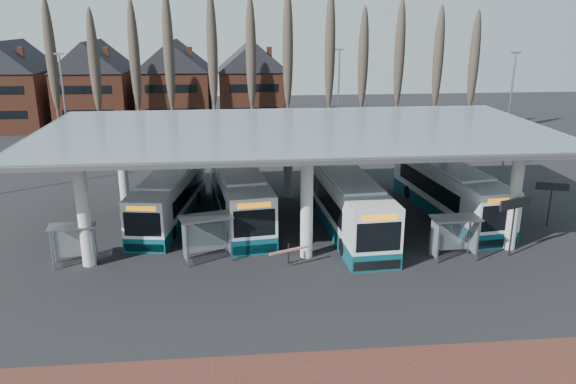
{
  "coord_description": "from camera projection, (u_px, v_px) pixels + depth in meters",
  "views": [
    {
      "loc": [
        -3.83,
        -26.61,
        13.06
      ],
      "look_at": [
        -0.61,
        7.0,
        2.44
      ],
      "focal_mm": 35.0,
      "sensor_mm": 36.0,
      "label": 1
    }
  ],
  "objects": [
    {
      "name": "barrier",
      "position": [
        289.0,
        251.0,
        30.28
      ],
      "size": [
        2.24,
        1.11,
        1.2
      ],
      "rotation": [
        0.0,
        0.0,
        0.4
      ],
      "color": "black",
      "rests_on": "ground"
    },
    {
      "name": "shelter_2",
      "position": [
        454.0,
        228.0,
        31.21
      ],
      "size": [
        2.71,
        1.44,
        2.46
      ],
      "rotation": [
        0.0,
        0.0,
        0.04
      ],
      "color": "gray",
      "rests_on": "ground"
    },
    {
      "name": "bus_2",
      "position": [
        347.0,
        203.0,
        35.62
      ],
      "size": [
        3.55,
        13.11,
        3.6
      ],
      "rotation": [
        0.0,
        0.0,
        0.06
      ],
      "color": "white",
      "rests_on": "ground"
    },
    {
      "name": "bus_1",
      "position": [
        239.0,
        194.0,
        37.5
      ],
      "size": [
        4.28,
        12.96,
        3.53
      ],
      "rotation": [
        0.0,
        0.0,
        0.12
      ],
      "color": "white",
      "rests_on": "ground"
    },
    {
      "name": "bus_3",
      "position": [
        448.0,
        191.0,
        38.33
      ],
      "size": [
        4.11,
        12.85,
        3.51
      ],
      "rotation": [
        0.0,
        0.0,
        0.11
      ],
      "color": "white",
      "rests_on": "ground"
    },
    {
      "name": "poplar_row",
      "position": [
        270.0,
        59.0,
        58.24
      ],
      "size": [
        45.1,
        1.1,
        14.5
      ],
      "color": "#473D33",
      "rests_on": "ground"
    },
    {
      "name": "lamp_post_b",
      "position": [
        338.0,
        101.0,
        53.17
      ],
      "size": [
        0.8,
        0.16,
        10.17
      ],
      "color": "slate",
      "rests_on": "ground"
    },
    {
      "name": "bus_0",
      "position": [
        170.0,
        197.0,
        37.38
      ],
      "size": [
        4.25,
        11.73,
        3.19
      ],
      "rotation": [
        0.0,
        0.0,
        -0.16
      ],
      "color": "white",
      "rests_on": "ground"
    },
    {
      "name": "townhouse_row",
      "position": [
        135.0,
        77.0,
        68.11
      ],
      "size": [
        36.8,
        10.3,
        12.25
      ],
      "color": "brown",
      "rests_on": "ground"
    },
    {
      "name": "lamp_post_c",
      "position": [
        509.0,
        109.0,
        48.75
      ],
      "size": [
        0.8,
        0.16,
        10.17
      ],
      "color": "slate",
      "rests_on": "ground"
    },
    {
      "name": "shelter_1",
      "position": [
        206.0,
        228.0,
        30.94
      ],
      "size": [
        3.08,
        2.07,
        2.61
      ],
      "rotation": [
        0.0,
        0.0,
        0.26
      ],
      "color": "gray",
      "rests_on": "ground"
    },
    {
      "name": "ground",
      "position": [
        312.0,
        275.0,
        29.54
      ],
      "size": [
        140.0,
        140.0,
        0.0
      ],
      "primitive_type": "plane",
      "color": "black",
      "rests_on": "ground"
    },
    {
      "name": "shelter_0",
      "position": [
        73.0,
        235.0,
        30.48
      ],
      "size": [
        2.63,
        1.58,
        2.3
      ],
      "rotation": [
        0.0,
        0.0,
        0.15
      ],
      "color": "gray",
      "rests_on": "ground"
    },
    {
      "name": "station_canopy",
      "position": [
        296.0,
        138.0,
        35.43
      ],
      "size": [
        32.0,
        16.0,
        6.34
      ],
      "color": "beige",
      "rests_on": "ground"
    },
    {
      "name": "lamp_post_a",
      "position": [
        66.0,
        112.0,
        47.19
      ],
      "size": [
        0.8,
        0.16,
        10.17
      ],
      "color": "slate",
      "rests_on": "ground"
    },
    {
      "name": "info_sign_0",
      "position": [
        515.0,
        208.0,
        31.1
      ],
      "size": [
        2.18,
        1.01,
        3.45
      ],
      "rotation": [
        0.0,
        0.0,
        0.4
      ],
      "color": "black",
      "rests_on": "ground"
    },
    {
      "name": "info_sign_1",
      "position": [
        552.0,
        190.0,
        35.69
      ],
      "size": [
        1.93,
        0.7,
        2.97
      ],
      "rotation": [
        0.0,
        0.0,
        -0.31
      ],
      "color": "black",
      "rests_on": "ground"
    }
  ]
}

